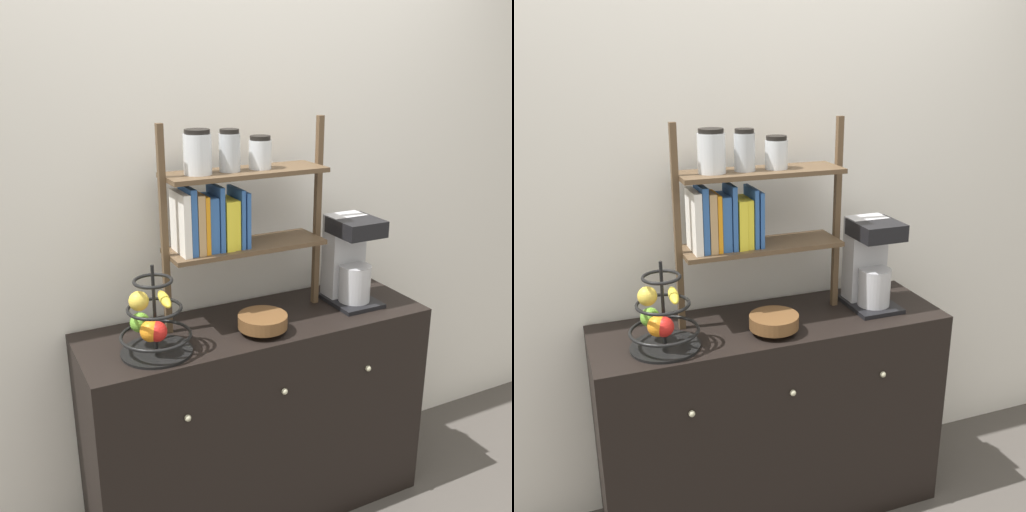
% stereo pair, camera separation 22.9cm
% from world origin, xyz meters
% --- Properties ---
extents(wall_back, '(7.00, 0.05, 2.60)m').
position_xyz_m(wall_back, '(0.00, 0.49, 1.30)').
color(wall_back, silver).
rests_on(wall_back, ground_plane).
extents(sideboard, '(1.41, 0.46, 0.89)m').
position_xyz_m(sideboard, '(0.00, 0.22, 0.45)').
color(sideboard, black).
rests_on(sideboard, ground_plane).
extents(coffee_maker, '(0.19, 0.24, 0.37)m').
position_xyz_m(coffee_maker, '(0.45, 0.24, 1.08)').
color(coffee_maker, black).
rests_on(coffee_maker, sideboard).
extents(fruit_stand, '(0.26, 0.26, 0.33)m').
position_xyz_m(fruit_stand, '(-0.45, 0.14, 1.01)').
color(fruit_stand, black).
rests_on(fruit_stand, sideboard).
extents(wooden_bowl, '(0.19, 0.19, 0.07)m').
position_xyz_m(wooden_bowl, '(-0.03, 0.12, 0.94)').
color(wooden_bowl, brown).
rests_on(wooden_bowl, sideboard).
extents(shelf_hutch, '(0.68, 0.20, 0.79)m').
position_xyz_m(shelf_hutch, '(-0.11, 0.29, 1.37)').
color(shelf_hutch, brown).
rests_on(shelf_hutch, sideboard).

